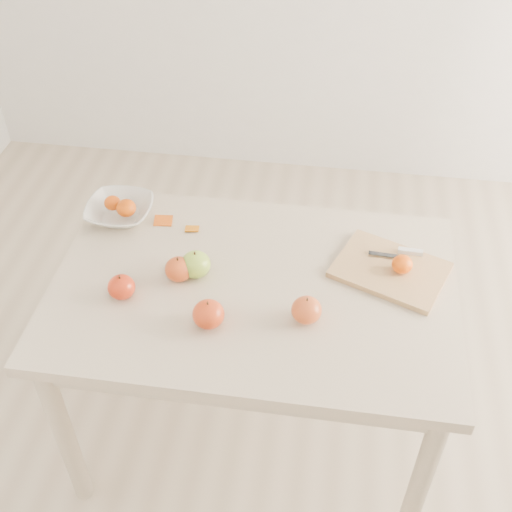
# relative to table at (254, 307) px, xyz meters

# --- Properties ---
(ground) EXTENTS (3.50, 3.50, 0.00)m
(ground) POSITION_rel_table_xyz_m (0.00, 0.00, -0.65)
(ground) COLOR #C6B293
(ground) RESTS_ON ground
(table) EXTENTS (1.20, 0.80, 0.75)m
(table) POSITION_rel_table_xyz_m (0.00, 0.00, 0.00)
(table) COLOR #C1AD92
(table) RESTS_ON ground
(cutting_board) EXTENTS (0.38, 0.34, 0.02)m
(cutting_board) POSITION_rel_table_xyz_m (0.40, 0.11, 0.11)
(cutting_board) COLOR tan
(cutting_board) RESTS_ON table
(board_tangerine) EXTENTS (0.06, 0.06, 0.05)m
(board_tangerine) POSITION_rel_table_xyz_m (0.43, 0.10, 0.14)
(board_tangerine) COLOR #E74108
(board_tangerine) RESTS_ON cutting_board
(fruit_bowl) EXTENTS (0.22, 0.22, 0.05)m
(fruit_bowl) POSITION_rel_table_xyz_m (-0.49, 0.25, 0.13)
(fruit_bowl) COLOR silver
(fruit_bowl) RESTS_ON table
(bowl_tangerine_near) EXTENTS (0.05, 0.05, 0.05)m
(bowl_tangerine_near) POSITION_rel_table_xyz_m (-0.51, 0.26, 0.15)
(bowl_tangerine_near) COLOR #C84307
(bowl_tangerine_near) RESTS_ON fruit_bowl
(bowl_tangerine_far) EXTENTS (0.06, 0.06, 0.06)m
(bowl_tangerine_far) POSITION_rel_table_xyz_m (-0.46, 0.24, 0.15)
(bowl_tangerine_far) COLOR #D85207
(bowl_tangerine_far) RESTS_ON fruit_bowl
(orange_peel_a) EXTENTS (0.06, 0.05, 0.01)m
(orange_peel_a) POSITION_rel_table_xyz_m (-0.34, 0.25, 0.10)
(orange_peel_a) COLOR #C64E0D
(orange_peel_a) RESTS_ON table
(orange_peel_b) EXTENTS (0.05, 0.04, 0.01)m
(orange_peel_b) POSITION_rel_table_xyz_m (-0.24, 0.22, 0.10)
(orange_peel_b) COLOR orange
(orange_peel_b) RESTS_ON table
(paring_knife) EXTENTS (0.17, 0.05, 0.01)m
(paring_knife) POSITION_rel_table_xyz_m (0.45, 0.18, 0.12)
(paring_knife) COLOR white
(paring_knife) RESTS_ON cutting_board
(apple_green) EXTENTS (0.09, 0.09, 0.08)m
(apple_green) POSITION_rel_table_xyz_m (-0.18, 0.02, 0.14)
(apple_green) COLOR #6BA120
(apple_green) RESTS_ON table
(apple_red_b) EXTENTS (0.08, 0.08, 0.07)m
(apple_red_b) POSITION_rel_table_xyz_m (-0.22, -0.00, 0.14)
(apple_red_b) COLOR #A82815
(apple_red_b) RESTS_ON table
(apple_red_e) EXTENTS (0.09, 0.09, 0.08)m
(apple_red_e) POSITION_rel_table_xyz_m (0.17, -0.12, 0.14)
(apple_red_e) COLOR maroon
(apple_red_e) RESTS_ON table
(apple_red_d) EXTENTS (0.08, 0.08, 0.07)m
(apple_red_d) POSITION_rel_table_xyz_m (-0.37, -0.10, 0.13)
(apple_red_d) COLOR #A60C06
(apple_red_d) RESTS_ON table
(apple_red_c) EXTENTS (0.09, 0.09, 0.08)m
(apple_red_c) POSITION_rel_table_xyz_m (-0.10, -0.17, 0.14)
(apple_red_c) COLOR maroon
(apple_red_c) RESTS_ON table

